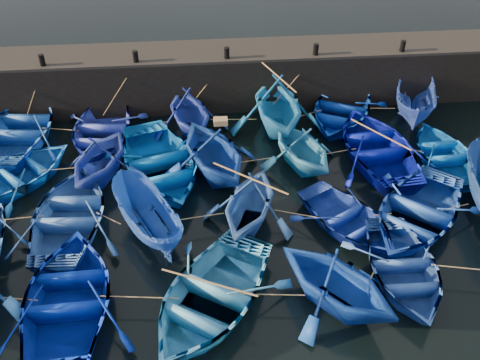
{
  "coord_description": "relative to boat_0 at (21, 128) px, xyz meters",
  "views": [
    {
      "loc": [
        -1.44,
        -12.45,
        12.94
      ],
      "look_at": [
        0.0,
        3.2,
        0.7
      ],
      "focal_mm": 40.0,
      "sensor_mm": 36.0,
      "label": 1
    }
  ],
  "objects": [
    {
      "name": "boat_7",
      "position": [
        3.76,
        -3.06,
        0.4
      ],
      "size": [
        4.41,
        4.72,
        2.0
      ],
      "primitive_type": "imported",
      "rotation": [
        0.0,
        0.0,
        2.78
      ],
      "color": "#233B9F",
      "rests_on": "ground"
    },
    {
      "name": "bollard_4",
      "position": [
        17.05,
        1.78,
        2.27
      ],
      "size": [
        0.24,
        0.24,
        0.5
      ],
      "primitive_type": "cylinder",
      "color": "black",
      "rests_on": "quay_top"
    },
    {
      "name": "boat_17",
      "position": [
        12.64,
        -6.85,
        -0.17
      ],
      "size": [
        4.7,
        5.14,
        0.87
      ],
      "primitive_type": "imported",
      "rotation": [
        0.0,
        0.0,
        0.52
      ],
      "color": "#1634A6",
      "rests_on": "ground"
    },
    {
      "name": "wooden_crate",
      "position": [
        8.45,
        -3.32,
        1.89
      ],
      "size": [
        0.52,
        0.36,
        0.22
      ],
      "primitive_type": "cube",
      "color": "#9C7844",
      "rests_on": "boat_9"
    },
    {
      "name": "bollard_3",
      "position": [
        13.05,
        1.78,
        2.27
      ],
      "size": [
        0.24,
        0.24,
        0.5
      ],
      "primitive_type": "cylinder",
      "color": "black",
      "rests_on": "quay_top"
    },
    {
      "name": "boat_16",
      "position": [
        9.23,
        -6.25,
        0.4
      ],
      "size": [
        4.47,
        4.76,
        2.01
      ],
      "primitive_type": "imported",
      "rotation": [
        0.0,
        0.0,
        -0.38
      ],
      "color": "blue",
      "rests_on": "ground"
    },
    {
      "name": "boat_5",
      "position": [
        17.5,
        0.23,
        0.3
      ],
      "size": [
        3.21,
        4.97,
        1.8
      ],
      "primitive_type": "imported",
      "rotation": [
        0.0,
        0.0,
        -0.34
      ],
      "color": "#244295",
      "rests_on": "ground"
    },
    {
      "name": "boat_0",
      "position": [
        0.0,
        0.0,
        0.0
      ],
      "size": [
        4.7,
        6.19,
        1.21
      ],
      "primitive_type": "imported",
      "rotation": [
        0.0,
        0.0,
        3.05
      ],
      "color": "#144392",
      "rests_on": "ground"
    },
    {
      "name": "boat_9",
      "position": [
        8.15,
        -3.32,
        0.59
      ],
      "size": [
        5.24,
        5.61,
        2.38
      ],
      "primitive_type": "imported",
      "rotation": [
        0.0,
        0.0,
        3.5
      ],
      "color": "navy",
      "rests_on": "ground"
    },
    {
      "name": "boat_11",
      "position": [
        14.89,
        -2.78,
        -0.02
      ],
      "size": [
        4.53,
        5.98,
        1.17
      ],
      "primitive_type": "imported",
      "rotation": [
        0.0,
        0.0,
        3.23
      ],
      "color": "#000A87",
      "rests_on": "ground"
    },
    {
      "name": "quay_wall",
      "position": [
        9.05,
        2.68,
        0.65
      ],
      "size": [
        26.0,
        2.5,
        2.5
      ],
      "primitive_type": "cube",
      "color": "black",
      "rests_on": "ground"
    },
    {
      "name": "ground",
      "position": [
        9.05,
        -7.82,
        -0.6
      ],
      "size": [
        120.0,
        120.0,
        0.0
      ],
      "primitive_type": "plane",
      "color": "black",
      "rests_on": "ground"
    },
    {
      "name": "boat_14",
      "position": [
        2.99,
        -5.82,
        -0.06
      ],
      "size": [
        4.01,
        5.42,
        1.08
      ],
      "primitive_type": "imported",
      "rotation": [
        0.0,
        0.0,
        3.09
      ],
      "color": "#29549F",
      "rests_on": "ground"
    },
    {
      "name": "boat_10",
      "position": [
        11.67,
        -3.06,
        0.4
      ],
      "size": [
        4.43,
        4.73,
        2.0
      ],
      "primitive_type": "imported",
      "rotation": [
        0.0,
        0.0,
        3.51
      ],
      "color": "#3186D1",
      "rests_on": "ground"
    },
    {
      "name": "boat_8",
      "position": [
        6.02,
        -3.14,
        -0.0
      ],
      "size": [
        5.66,
        6.76,
        1.2
      ],
      "primitive_type": "imported",
      "rotation": [
        0.0,
        0.0,
        0.3
      ],
      "color": "#0558BE",
      "rests_on": "ground"
    },
    {
      "name": "boat_12",
      "position": [
        17.54,
        -3.31,
        -0.15
      ],
      "size": [
        3.32,
        4.52,
        0.91
      ],
      "primitive_type": "imported",
      "rotation": [
        0.0,
        0.0,
        3.18
      ],
      "color": "blue",
      "rests_on": "ground"
    },
    {
      "name": "boat_23",
      "position": [
        11.37,
        -10.13,
        0.46
      ],
      "size": [
        5.27,
        5.32,
        2.12
      ],
      "primitive_type": "imported",
      "rotation": [
        0.0,
        0.0,
        0.73
      ],
      "color": "#0E3CA4",
      "rests_on": "ground"
    },
    {
      "name": "boat_15",
      "position": [
        5.68,
        -6.49,
        0.19
      ],
      "size": [
        3.25,
        4.35,
        1.58
      ],
      "primitive_type": "imported",
      "rotation": [
        0.0,
        0.0,
        3.62
      ],
      "color": "#1A48A8",
      "rests_on": "ground"
    },
    {
      "name": "boat_1",
      "position": [
        3.4,
        -0.35,
        -0.07
      ],
      "size": [
        4.09,
        5.41,
        1.06
      ],
      "primitive_type": "imported",
      "rotation": [
        0.0,
        0.0,
        -0.09
      ],
      "color": "#2638B3",
      "rests_on": "ground"
    },
    {
      "name": "boat_24",
      "position": [
        13.75,
        -9.29,
        -0.13
      ],
      "size": [
        3.31,
        4.58,
        0.94
      ],
      "primitive_type": "imported",
      "rotation": [
        0.0,
        0.0,
        -0.02
      ],
      "color": "#234A96",
      "rests_on": "ground"
    },
    {
      "name": "boat_22",
      "position": [
        7.66,
        -9.9,
        -0.04
      ],
      "size": [
        6.18,
        6.66,
        1.13
      ],
      "primitive_type": "imported",
      "rotation": [
        0.0,
        0.0,
        -0.56
      ],
      "color": "#317FD3",
      "rests_on": "ground"
    },
    {
      "name": "bollard_1",
      "position": [
        5.05,
        1.78,
        2.27
      ],
      "size": [
        0.24,
        0.24,
        0.5
      ],
      "primitive_type": "cylinder",
      "color": "black",
      "rests_on": "quay_top"
    },
    {
      "name": "boat_4",
      "position": [
        14.14,
        0.39,
        -0.06
      ],
      "size": [
        5.7,
        6.35,
        1.08
      ],
      "primitive_type": "imported",
      "rotation": [
        0.0,
        0.0,
        -0.47
      ],
      "color": "navy",
      "rests_on": "ground"
    },
    {
      "name": "mooring_ropes",
      "position": [
        9.03,
        -2.84,
        0.28
      ],
      "size": [
        17.55,
        11.85,
        2.1
      ],
      "color": "tan",
      "rests_on": "ground"
    },
    {
      "name": "bollard_2",
      "position": [
        9.05,
        1.78,
        2.27
      ],
      "size": [
        0.24,
        0.24,
        0.5
      ],
      "primitive_type": "cylinder",
      "color": "black",
      "rests_on": "quay_top"
    },
    {
      "name": "boat_21",
      "position": [
        3.54,
        -9.6,
        -0.04
      ],
      "size": [
        4.07,
        5.58,
        1.13
      ],
      "primitive_type": "imported",
      "rotation": [
        0.0,
        0.0,
        3.17
      ],
      "color": "#001B90",
      "rests_on": "ground"
    },
    {
      "name": "quay_top",
      "position": [
        9.05,
        2.68,
        1.96
      ],
      "size": [
        26.0,
        2.5,
        0.12
      ],
      "primitive_type": "cube",
      "color": "black",
      "rests_on": "quay_wall"
    },
    {
      "name": "bollard_0",
      "position": [
        1.05,
        1.78,
        2.27
      ],
      "size": [
        0.24,
        0.24,
        0.5
      ],
      "primitive_type": "cylinder",
      "color": "black",
      "rests_on": "quay_top"
    },
    {
      "name": "loose_oars",
      "position": [
        10.72,
        -4.77,
        1.14
      ],
      "size": [
        9.48,
        11.85,
        1.48
      ],
      "color": "#99724C",
      "rests_on": "ground"
    },
    {
      "name": "boat_2",
      "position": [
        7.25,
        0.03,
        0.42
      ],
      "size": [
        4.18,
        4.58,
        2.05
      ],
      "primitive_type": "imported",
      "rotation": [
        0.0,
        0.0,
        0.24
      ],
      "color": "#1F38A4",
      "rests_on": "ground"
    },
    {
      "name": "boat_18",
      "position": [
        15.07,
        -6.81,
        -0.04
      ],
      "size": [
        6.41,
        6.6,
        1.12
      ],
      "primitive_type": "imported",
      "rotation": [
        0.0,
        0.0,
        -0.7
      ],
      "color": "#1743A8",
      "rests_on": "ground"
    },
    {
      "name": "boat_3",
      "position": [
        11.09,
        -0.14,
        0.67
      ],
      "size": [
        4.29,
        4.94,
        2.54
      ],
      "primitive_type": "imported",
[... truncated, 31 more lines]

